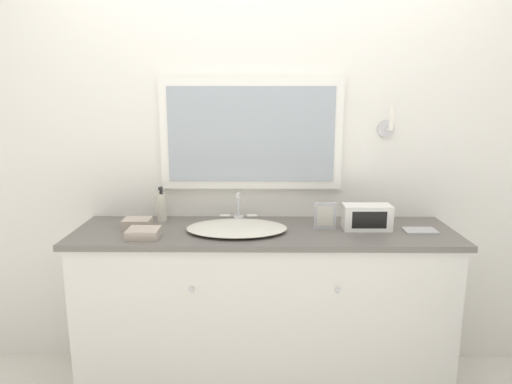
# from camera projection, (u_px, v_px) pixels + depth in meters

# --- Properties ---
(wall_back) EXTENTS (8.00, 0.18, 2.55)m
(wall_back) POSITION_uv_depth(u_px,v_px,m) (264.00, 148.00, 2.57)
(wall_back) COLOR white
(wall_back) RESTS_ON ground_plane
(vanity_counter) EXTENTS (1.96, 0.54, 0.89)m
(vanity_counter) POSITION_uv_depth(u_px,v_px,m) (264.00, 309.00, 2.45)
(vanity_counter) COLOR silver
(vanity_counter) RESTS_ON ground_plane
(sink_basin) EXTENTS (0.51, 0.40, 0.17)m
(sink_basin) POSITION_uv_depth(u_px,v_px,m) (237.00, 227.00, 2.34)
(sink_basin) COLOR silver
(sink_basin) RESTS_ON vanity_counter
(soap_bottle) EXTENTS (0.06, 0.06, 0.19)m
(soap_bottle) POSITION_uv_depth(u_px,v_px,m) (162.00, 207.00, 2.52)
(soap_bottle) COLOR beige
(soap_bottle) RESTS_ON vanity_counter
(appliance_box) EXTENTS (0.24, 0.12, 0.13)m
(appliance_box) POSITION_uv_depth(u_px,v_px,m) (367.00, 217.00, 2.35)
(appliance_box) COLOR white
(appliance_box) RESTS_ON vanity_counter
(picture_frame) EXTENTS (0.11, 0.01, 0.14)m
(picture_frame) POSITION_uv_depth(u_px,v_px,m) (325.00, 216.00, 2.36)
(picture_frame) COLOR #B2B2B7
(picture_frame) RESTS_ON vanity_counter
(hand_towel_near_sink) EXTENTS (0.14, 0.11, 0.05)m
(hand_towel_near_sink) POSITION_uv_depth(u_px,v_px,m) (137.00, 223.00, 2.40)
(hand_towel_near_sink) COLOR #B7A899
(hand_towel_near_sink) RESTS_ON vanity_counter
(hand_towel_far_corner) EXTENTS (0.15, 0.13, 0.04)m
(hand_towel_far_corner) POSITION_uv_depth(u_px,v_px,m) (144.00, 233.00, 2.23)
(hand_towel_far_corner) COLOR #B7A899
(hand_towel_far_corner) RESTS_ON vanity_counter
(metal_tray) EXTENTS (0.16, 0.11, 0.01)m
(metal_tray) POSITION_uv_depth(u_px,v_px,m) (420.00, 231.00, 2.33)
(metal_tray) COLOR #ADADB2
(metal_tray) RESTS_ON vanity_counter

